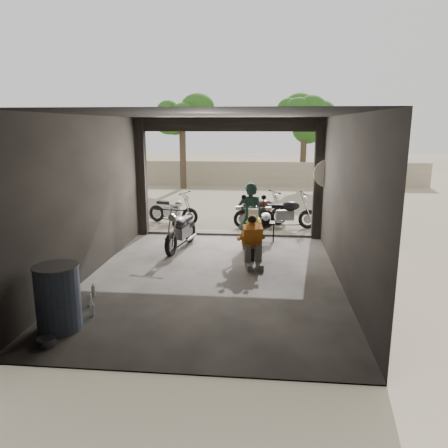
% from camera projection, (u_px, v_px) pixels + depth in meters
% --- Properties ---
extents(ground, '(80.00, 80.00, 0.00)m').
position_uv_depth(ground, '(213.00, 278.00, 8.77)').
color(ground, '#7A6D56').
rests_on(ground, ground).
extents(garage, '(7.00, 7.13, 3.20)m').
position_uv_depth(garage, '(216.00, 211.00, 9.02)').
color(garage, '#2D2B28').
rests_on(garage, ground).
extents(boundary_wall, '(18.00, 0.30, 1.20)m').
position_uv_depth(boundary_wall, '(247.00, 173.00, 22.22)').
color(boundary_wall, gray).
rests_on(boundary_wall, ground).
extents(tree_left, '(2.20, 2.20, 5.60)m').
position_uv_depth(tree_left, '(182.00, 103.00, 20.30)').
color(tree_left, '#382B1E').
rests_on(tree_left, ground).
extents(tree_right, '(2.20, 2.20, 5.00)m').
position_uv_depth(tree_right, '(305.00, 113.00, 21.29)').
color(tree_right, '#382B1E').
rests_on(tree_right, ground).
extents(main_bike, '(0.77, 1.84, 1.22)m').
position_uv_depth(main_bike, '(254.00, 227.00, 10.48)').
color(main_bike, beige).
rests_on(main_bike, ground).
extents(left_bike, '(0.95, 1.72, 1.10)m').
position_uv_depth(left_bike, '(181.00, 227.00, 10.71)').
color(left_bike, black).
rests_on(left_bike, ground).
extents(outside_bike_a, '(1.61, 1.03, 1.01)m').
position_uv_depth(outside_bike_a, '(173.00, 207.00, 13.56)').
color(outside_bike_a, black).
rests_on(outside_bike_a, ground).
extents(outside_bike_b, '(1.67, 1.28, 1.05)m').
position_uv_depth(outside_bike_b, '(261.00, 209.00, 13.15)').
color(outside_bike_b, '#3E140F').
rests_on(outside_bike_b, ground).
extents(outside_bike_c, '(1.67, 0.83, 1.09)m').
position_uv_depth(outside_bike_c, '(287.00, 211.00, 12.82)').
color(outside_bike_c, black).
rests_on(outside_bike_c, ground).
extents(rider, '(0.61, 0.41, 1.67)m').
position_uv_depth(rider, '(250.00, 217.00, 10.59)').
color(rider, '#162C28').
rests_on(rider, ground).
extents(mechanic, '(0.69, 0.84, 1.08)m').
position_uv_depth(mechanic, '(253.00, 244.00, 9.31)').
color(mechanic, '#B66018').
rests_on(mechanic, ground).
extents(stool, '(0.38, 0.38, 0.52)m').
position_uv_depth(stool, '(268.00, 225.00, 11.45)').
color(stool, black).
rests_on(stool, ground).
extents(helmet, '(0.35, 0.36, 0.26)m').
position_uv_depth(helmet, '(266.00, 217.00, 11.38)').
color(helmet, white).
rests_on(helmet, stool).
extents(oil_drum, '(0.74, 0.74, 1.00)m').
position_uv_depth(oil_drum, '(58.00, 299.00, 6.45)').
color(oil_drum, '#3E4E68').
rests_on(oil_drum, ground).
extents(sign_post, '(0.72, 0.08, 2.15)m').
position_uv_depth(sign_post, '(327.00, 188.00, 11.24)').
color(sign_post, black).
rests_on(sign_post, ground).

